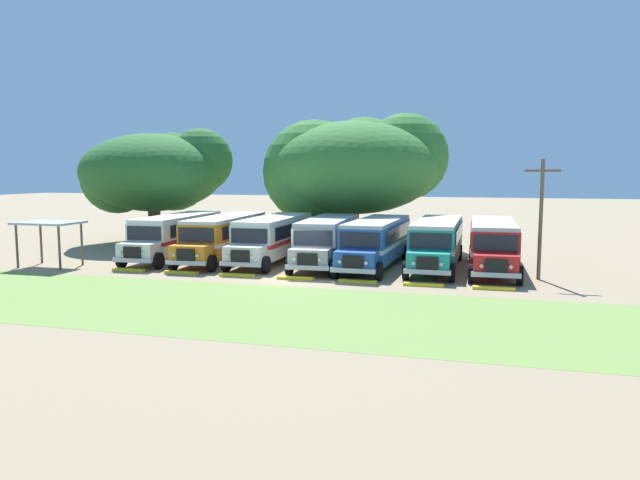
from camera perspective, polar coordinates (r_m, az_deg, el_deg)
name	(u,v)px	position (r m, az deg, el deg)	size (l,w,h in m)	color
ground_plane	(298,278)	(32.25, -2.10, -3.66)	(220.00, 220.00, 0.00)	#937F60
foreground_grass_strip	(245,308)	(25.49, -7.21, -6.43)	(80.00, 9.86, 0.01)	olive
parked_bus_slot_0	(177,234)	(41.07, -13.54, 0.58)	(3.22, 10.92, 2.82)	silver
parked_bus_slot_1	(224,235)	(39.45, -9.14, 0.44)	(3.14, 10.90, 2.82)	orange
parked_bus_slot_2	(274,236)	(38.52, -4.45, 0.36)	(2.89, 10.87, 2.82)	silver
parked_bus_slot_3	(328,238)	(37.30, 0.72, 0.18)	(3.35, 10.94, 2.82)	#9E9993
parked_bus_slot_4	(376,240)	(36.34, 5.40, -0.02)	(2.94, 10.87, 2.82)	#23519E
parked_bus_slot_5	(437,241)	(36.50, 11.12, -0.09)	(2.69, 10.84, 2.82)	teal
parked_bus_slot_6	(493,243)	(36.40, 16.18, -0.24)	(2.91, 10.87, 2.82)	red
curb_wheelstop_0	(129,270)	(36.22, -17.80, -2.73)	(2.00, 0.36, 0.15)	yellow
curb_wheelstop_1	(181,272)	(34.47, -13.11, -3.04)	(2.00, 0.36, 0.15)	yellow
curb_wheelstop_2	(237,275)	(32.99, -7.95, -3.36)	(2.00, 0.36, 0.15)	yellow
curb_wheelstop_3	(295,278)	(31.79, -2.36, -3.67)	(2.00, 0.36, 0.15)	yellow
curb_wheelstop_4	(358,281)	(30.92, 3.61, -3.97)	(2.00, 0.36, 0.15)	yellow
curb_wheelstop_5	(424,285)	(30.41, 9.87, -4.23)	(2.00, 0.36, 0.15)	yellow
curb_wheelstop_6	(494,288)	(30.26, 16.26, -4.45)	(2.00, 0.36, 0.15)	yellow
broad_shade_tree	(354,166)	(46.49, 3.25, 7.06)	(13.82, 14.01, 10.19)	brown
secondary_tree	(157,172)	(50.62, -15.29, 6.28)	(11.71, 12.45, 9.22)	brown
utility_pole	(541,215)	(33.53, 20.35, 2.22)	(1.80, 0.20, 6.37)	brown
waiting_shelter	(49,226)	(39.46, -24.47, 1.21)	(3.60, 2.60, 2.72)	brown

